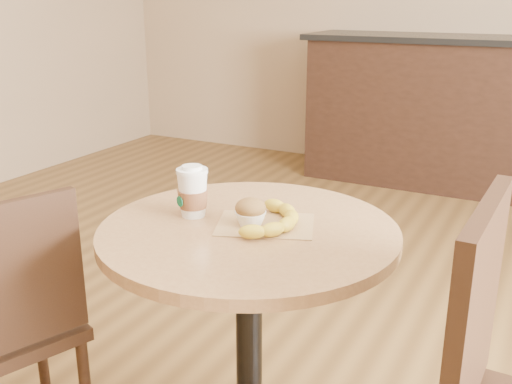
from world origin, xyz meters
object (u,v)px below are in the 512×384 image
muffin (250,212)px  banana (273,220)px  cafe_table (249,298)px  coffee_cup (193,194)px  chair_left (7,325)px

muffin → banana: size_ratio=0.31×
cafe_table → muffin: muffin is taller
muffin → banana: 0.06m
coffee_cup → banana: (0.22, 0.02, -0.04)m
banana → cafe_table: bearing=-160.8°
cafe_table → chair_left: chair_left is taller
cafe_table → banana: bearing=24.0°
chair_left → muffin: bearing=136.7°
cafe_table → muffin: 0.24m
muffin → banana: (0.05, 0.02, -0.02)m
cafe_table → coffee_cup: coffee_cup is taller
cafe_table → chair_left: (-0.58, -0.28, -0.09)m
chair_left → banana: (0.64, 0.31, 0.31)m
chair_left → muffin: (0.59, 0.29, 0.33)m
cafe_table → coffee_cup: 0.31m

